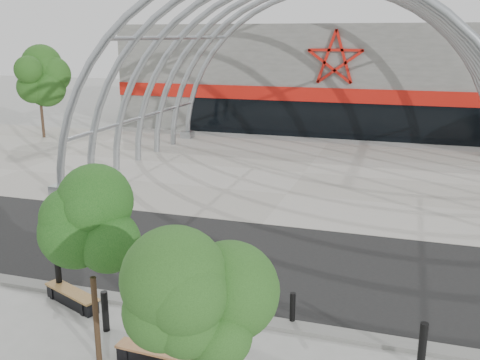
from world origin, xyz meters
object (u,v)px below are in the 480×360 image
bollard_2 (143,275)px  street_tree_0 (90,241)px  bench_0 (72,298)px  bench_1 (157,357)px  street_tree_1 (194,306)px

bollard_2 → street_tree_0: bearing=-79.2°
bench_0 → bench_1: bearing=-28.0°
street_tree_1 → bollard_2: size_ratio=3.96×
street_tree_1 → bench_1: (-1.87, 2.19, -2.73)m
street_tree_1 → bench_1: bearing=130.4°
street_tree_0 → street_tree_1: 3.74m
street_tree_1 → bollard_2: street_tree_1 is taller
bench_0 → street_tree_0: bearing=-44.4°
bollard_2 → bench_0: bearing=-138.8°
bench_1 → bollard_2: bollard_2 is taller
street_tree_0 → bollard_2: bearing=100.8°
street_tree_0 → bench_0: (-2.15, 2.10, -2.73)m
bench_0 → bollard_2: 2.01m
bollard_2 → bench_1: bearing=-57.9°
street_tree_1 → bench_0: street_tree_1 is taller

